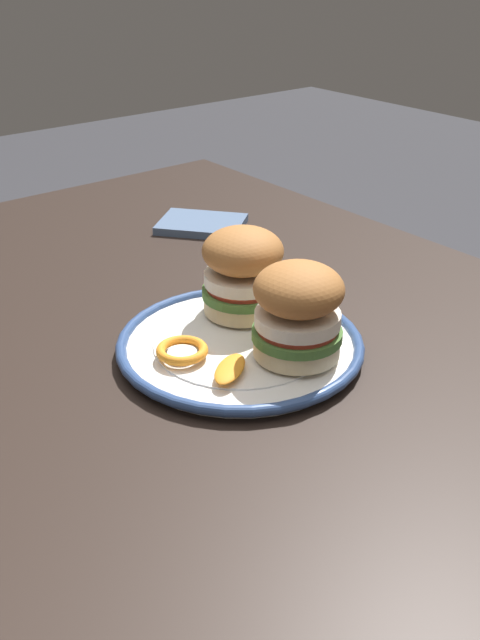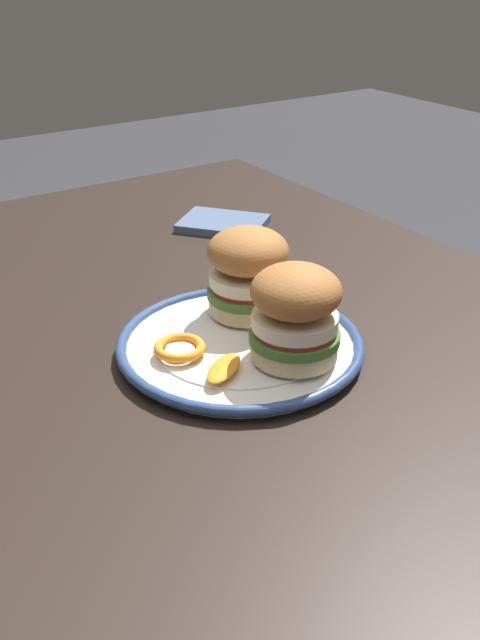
% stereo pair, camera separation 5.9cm
% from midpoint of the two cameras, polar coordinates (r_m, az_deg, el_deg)
% --- Properties ---
extents(dining_table, '(1.33, 0.92, 0.72)m').
position_cam_midpoint_polar(dining_table, '(0.81, -3.32, -9.50)').
color(dining_table, black).
rests_on(dining_table, ground).
extents(dinner_plate, '(0.27, 0.27, 0.02)m').
position_cam_midpoint_polar(dinner_plate, '(0.79, -2.16, -2.01)').
color(dinner_plate, white).
rests_on(dinner_plate, dining_table).
extents(sandwich_half_left, '(0.11, 0.11, 0.10)m').
position_cam_midpoint_polar(sandwich_half_left, '(0.82, -1.86, 3.92)').
color(sandwich_half_left, beige).
rests_on(sandwich_half_left, dinner_plate).
extents(sandwich_half_right, '(0.10, 0.10, 0.10)m').
position_cam_midpoint_polar(sandwich_half_right, '(0.73, 2.28, 0.75)').
color(sandwich_half_right, beige).
rests_on(sandwich_half_right, dinner_plate).
extents(orange_peel_curled, '(0.08, 0.08, 0.01)m').
position_cam_midpoint_polar(orange_peel_curled, '(0.75, -6.84, -2.46)').
color(orange_peel_curled, orange).
rests_on(orange_peel_curled, dinner_plate).
extents(orange_peel_strip_long, '(0.06, 0.06, 0.01)m').
position_cam_midpoint_polar(orange_peel_strip_long, '(0.72, -3.16, -3.91)').
color(orange_peel_strip_long, orange).
rests_on(orange_peel_strip_long, dinner_plate).
extents(folded_napkin, '(0.16, 0.15, 0.01)m').
position_cam_midpoint_polar(folded_napkin, '(1.14, -4.55, 7.51)').
color(folded_napkin, slate).
rests_on(folded_napkin, dining_table).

